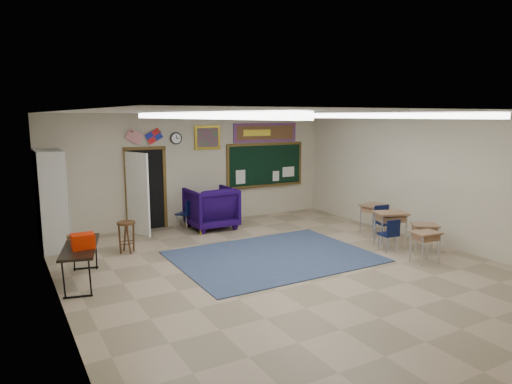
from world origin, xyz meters
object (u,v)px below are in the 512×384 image
folding_table (81,262)px  wooden_stool (127,237)px  wingback_armchair (211,208)px  student_desk_front_right (373,217)px  student_desk_front_left (390,228)px

folding_table → wooden_stool: folding_table is taller
folding_table → wooden_stool: bearing=65.0°
wingback_armchair → student_desk_front_right: bearing=142.9°
student_desk_front_left → folding_table: (-6.40, 1.13, -0.08)m
student_desk_front_left → student_desk_front_right: student_desk_front_left is taller
wingback_armchair → folding_table: size_ratio=0.69×
student_desk_front_left → student_desk_front_right: bearing=84.3°
wingback_armchair → student_desk_front_left: size_ratio=1.47×
wingback_armchair → wooden_stool: wingback_armchair is taller
wingback_armchair → folding_table: wingback_armchair is taller
student_desk_front_left → student_desk_front_right: (0.58, 1.13, -0.04)m
student_desk_front_right → wooden_stool: size_ratio=1.09×
student_desk_front_right → folding_table: bearing=170.1°
wooden_stool → student_desk_front_left: bearing=-25.8°
student_desk_front_left → wooden_stool: 5.83m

